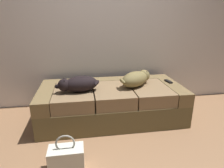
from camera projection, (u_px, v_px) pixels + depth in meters
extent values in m
cube|color=silver|center=(105.00, 15.00, 2.96)|extent=(6.40, 0.10, 2.80)
cube|color=brown|center=(111.00, 108.00, 2.77)|extent=(1.93, 0.91, 0.30)
cube|color=olive|center=(46.00, 96.00, 2.57)|extent=(0.20, 0.91, 0.17)
cube|color=olive|center=(171.00, 89.00, 2.83)|extent=(0.20, 0.91, 0.17)
cube|color=olive|center=(108.00, 84.00, 3.03)|extent=(1.53, 0.20, 0.17)
cube|color=olive|center=(74.00, 97.00, 2.53)|extent=(0.49, 0.70, 0.17)
cube|color=olive|center=(113.00, 95.00, 2.61)|extent=(0.49, 0.70, 0.17)
cube|color=olive|center=(149.00, 93.00, 2.68)|extent=(0.49, 0.70, 0.17)
ellipsoid|color=black|center=(81.00, 84.00, 2.47)|extent=(0.46, 0.31, 0.20)
sphere|color=black|center=(64.00, 85.00, 2.41)|extent=(0.16, 0.16, 0.16)
ellipsoid|color=black|center=(58.00, 86.00, 2.39)|extent=(0.10, 0.07, 0.06)
cone|color=black|center=(64.00, 81.00, 2.35)|extent=(0.04, 0.04, 0.05)
cone|color=black|center=(64.00, 79.00, 2.43)|extent=(0.04, 0.04, 0.05)
ellipsoid|color=black|center=(97.00, 83.00, 2.48)|extent=(0.10, 0.17, 0.05)
ellipsoid|color=olive|center=(135.00, 79.00, 2.64)|extent=(0.50, 0.47, 0.20)
sphere|color=olive|center=(144.00, 76.00, 2.78)|extent=(0.17, 0.17, 0.17)
ellipsoid|color=#4B4226|center=(147.00, 75.00, 2.84)|extent=(0.11, 0.11, 0.06)
cone|color=#4B4226|center=(141.00, 71.00, 2.79)|extent=(0.04, 0.04, 0.05)
cone|color=#4B4226|center=(147.00, 72.00, 2.73)|extent=(0.04, 0.04, 0.05)
ellipsoid|color=olive|center=(122.00, 81.00, 2.53)|extent=(0.07, 0.18, 0.05)
cube|color=black|center=(168.00, 81.00, 2.84)|extent=(0.07, 0.16, 0.02)
cube|color=silver|center=(67.00, 159.00, 1.81)|extent=(0.32, 0.18, 0.24)
torus|color=#9D9C90|center=(65.00, 144.00, 1.76)|extent=(0.18, 0.02, 0.18)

